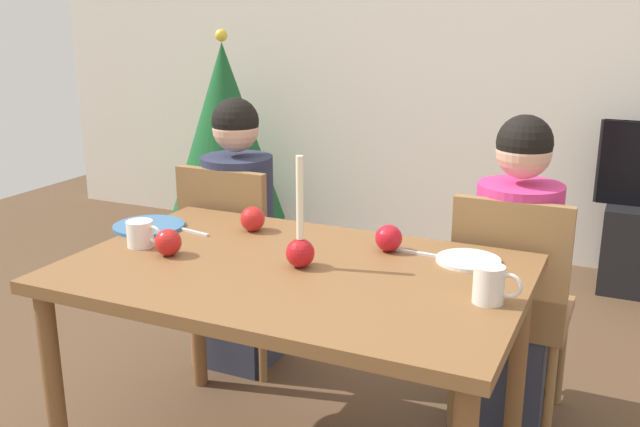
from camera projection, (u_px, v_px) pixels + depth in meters
back_wall at (485, 46)px, 4.31m from camera, size 6.40×0.10×2.60m
dining_table at (293, 292)px, 2.22m from camera, size 1.40×0.90×0.75m
chair_left at (236, 255)px, 3.02m from camera, size 0.40×0.40×0.90m
chair_right at (511, 299)px, 2.56m from camera, size 0.40×0.40×0.90m
person_left_child at (239, 240)px, 3.03m from camera, size 0.30×0.30×1.17m
person_right_child at (514, 281)px, 2.57m from camera, size 0.30×0.30×1.17m
christmas_tree at (225, 133)px, 4.69m from camera, size 0.78×0.78×1.39m
candle_centerpiece at (300, 245)px, 2.18m from camera, size 0.09×0.09×0.35m
plate_left at (149, 226)px, 2.59m from camera, size 0.26×0.26×0.01m
plate_right at (468, 260)px, 2.24m from camera, size 0.20×0.20×0.01m
mug_left at (141, 234)px, 2.37m from camera, size 0.13×0.09×0.09m
mug_right at (490, 284)px, 1.91m from camera, size 0.13×0.08×0.10m
fork_left at (189, 231)px, 2.54m from camera, size 0.18×0.05×0.01m
fork_right at (416, 253)px, 2.31m from camera, size 0.18×0.02×0.01m
apple_near_candle at (389, 238)px, 2.33m from camera, size 0.09×0.09×0.09m
apple_by_left_plate at (253, 219)px, 2.54m from camera, size 0.09×0.09×0.09m
apple_by_right_mug at (168, 242)px, 2.29m from camera, size 0.09×0.09×0.09m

